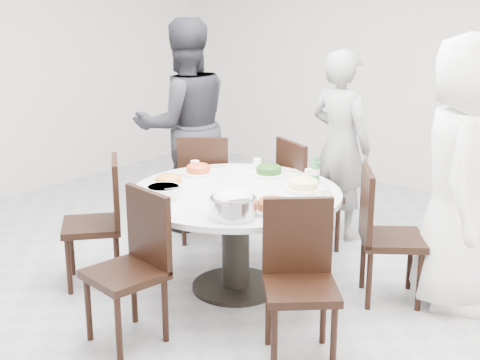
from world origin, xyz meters
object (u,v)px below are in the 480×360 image
Objects in this scene: rice_bowl at (233,207)px; beverage_bottle at (316,170)px; chair_sw at (91,223)px; soup_bowl at (163,192)px; chair_ne at (393,236)px; chair_se at (301,286)px; chair_n at (310,195)px; diner_right at (463,174)px; chair_s at (125,271)px; chair_nw at (205,187)px; diner_left at (185,126)px; diner_middle at (340,145)px; dining_table at (236,240)px.

beverage_bottle reaches higher than rice_bowl.
chair_sw is 3.86× the size of soup_bowl.
chair_ne is 0.73m from beverage_bottle.
chair_sw is 1.00× the size of chair_se.
chair_sw is (-0.88, -1.57, 0.00)m from chair_n.
rice_bowl is 0.94m from beverage_bottle.
chair_ne is 1.05m from chair_n.
diner_right is (0.36, 0.25, 0.46)m from chair_ne.
chair_n is 1.49m from rice_bowl.
chair_sw is (-1.84, -1.14, 0.00)m from chair_ne.
beverage_bottle is (-0.57, 1.02, 0.38)m from chair_se.
chair_nw is at bearing 124.17° from chair_s.
chair_sw is at bearing 43.03° from diner_left.
rice_bowl is (-0.99, -1.23, -0.12)m from diner_right.
chair_n is 0.56m from diner_middle.
dining_table is 1.58× the size of chair_ne.
chair_ne and chair_se have the same top height.
soup_bowl is at bearing -125.82° from dining_table.
chair_ne is at bearing 108.67° from diner_right.
chair_ne is 3.86× the size of soup_bowl.
soup_bowl is (-1.62, -1.22, -0.15)m from diner_right.
diner_right is (2.16, 0.19, 0.46)m from chair_nw.
soup_bowl is (0.59, 0.17, 0.31)m from chair_sw.
diner_right is 2.52m from diner_left.
beverage_bottle is (-0.98, -0.29, -0.08)m from diner_right.
diner_left reaches higher than chair_nw.
chair_s is 0.58× the size of diner_middle.
soup_bowl is at bearing 79.76° from chair_nw.
chair_se is (0.90, -0.51, 0.10)m from dining_table.
soup_bowl is 1.17× the size of beverage_bottle.
chair_sw is at bearing 84.61° from chair_n.
diner_right reaches higher than chair_ne.
dining_table is 0.80× the size of diner_left.
diner_right is at bearing 51.29° from rice_bowl.
diner_right is 1.14× the size of diner_middle.
chair_n is 0.92m from chair_nw.
chair_nw is at bearing 144.16° from dining_table.
chair_se is at bearing 122.73° from diner_middle.
chair_n is 1.80m from chair_sw.
chair_n is at bearing 78.13° from soup_bowl.
chair_sw is 4.52× the size of beverage_bottle.
chair_s is at bearing 77.88° from chair_nw.
chair_se is at bearing -29.23° from dining_table.
rice_bowl is at bearing -90.35° from beverage_bottle.
chair_s and chair_se have the same top height.
diner_right is 1.58m from rice_bowl.
chair_ne is 1.00× the size of chair_n.
diner_middle is at bearing 11.66° from chair_ne.
dining_table is 5.09× the size of rice_bowl.
chair_sw is 2.23m from diner_middle.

